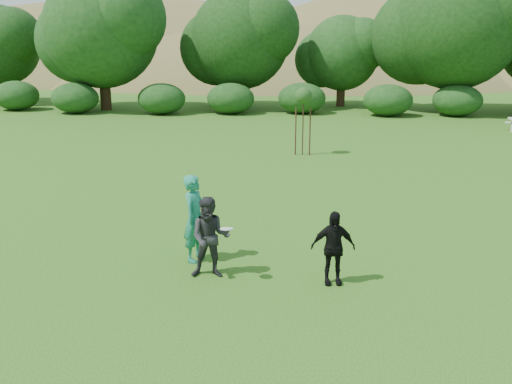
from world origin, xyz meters
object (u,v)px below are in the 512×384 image
(player_teal, at_px, (195,218))
(sapling, at_px, (304,98))
(player_grey, at_px, (210,238))
(player_black, at_px, (333,248))

(player_teal, relative_size, sapling, 0.69)
(player_teal, distance_m, player_grey, 1.02)
(player_grey, relative_size, sapling, 0.61)
(player_black, relative_size, sapling, 0.54)
(player_grey, distance_m, sapling, 13.13)
(player_black, bearing_deg, sapling, 86.25)
(player_teal, height_order, player_black, player_teal)
(player_grey, bearing_deg, sapling, 77.58)
(player_teal, height_order, player_grey, player_teal)
(player_black, height_order, sapling, sapling)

